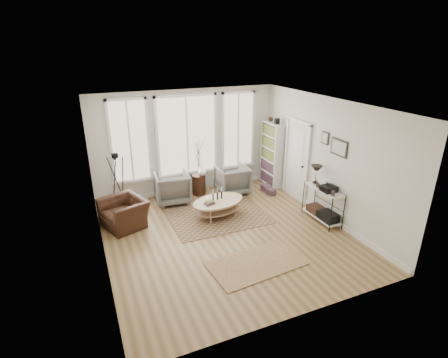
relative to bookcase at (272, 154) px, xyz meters
name	(u,v)px	position (x,y,z in m)	size (l,w,h in m)	color
room	(227,175)	(-2.42, -2.20, 0.47)	(5.50, 5.54, 2.90)	#98774B
bay_window	(187,137)	(-2.44, 0.49, 0.65)	(4.14, 0.12, 2.24)	tan
door	(297,159)	(0.13, -1.08, 0.17)	(0.09, 1.06, 2.22)	silver
bookcase	(272,154)	(0.00, 0.00, 0.00)	(0.31, 0.85, 2.06)	white
low_shelf	(323,201)	(-0.06, -2.52, -0.44)	(0.38, 1.08, 1.30)	white
wall_art	(335,145)	(0.14, -2.49, 0.92)	(0.04, 0.88, 0.44)	black
rug_main	(218,216)	(-2.28, -1.33, -0.95)	(2.35, 1.76, 0.01)	brown
rug_runner	(256,263)	(-2.34, -3.48, -0.94)	(1.84, 1.02, 0.01)	brown
coffee_table	(218,204)	(-2.27, -1.33, -0.62)	(1.50, 1.14, 0.62)	tan
armchair_left	(172,188)	(-3.07, -0.05, -0.55)	(0.88, 0.90, 0.82)	slate
armchair_right	(232,179)	(-1.33, -0.11, -0.56)	(0.84, 0.87, 0.79)	slate
side_table	(198,168)	(-2.25, 0.16, -0.18)	(0.38, 0.38, 1.61)	#331A10
vase	(202,171)	(-2.16, 0.09, -0.26)	(0.23, 0.23, 0.24)	silver
accent_chair	(124,213)	(-4.46, -0.89, -0.63)	(0.89, 1.02, 0.66)	#331A10
tripod_camera	(118,185)	(-4.45, -0.07, -0.24)	(0.54, 0.54, 1.55)	black
book_stack_near	(266,188)	(-0.39, -0.43, -0.86)	(0.22, 0.28, 0.18)	maroon
book_stack_far	(271,192)	(-0.39, -0.69, -0.87)	(0.21, 0.26, 0.17)	maroon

